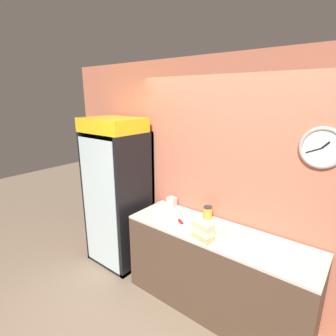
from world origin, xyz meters
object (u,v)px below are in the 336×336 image
at_px(beverage_cooler, 120,186).
at_px(condiment_jar, 208,212).
at_px(sandwich_stack_bottom, 203,237).
at_px(sandwich_stack_middle, 203,231).
at_px(sandwich_flat_left, 218,232).
at_px(chefs_knife, 183,224).
at_px(napkin_dispenser, 172,202).
at_px(sandwich_stack_top, 203,225).

relative_size(beverage_cooler, condiment_jar, 14.35).
relative_size(beverage_cooler, sandwich_stack_bottom, 9.10).
height_order(sandwich_stack_bottom, sandwich_stack_middle, sandwich_stack_middle).
height_order(beverage_cooler, condiment_jar, beverage_cooler).
bearing_deg(sandwich_flat_left, chefs_knife, -173.88).
bearing_deg(sandwich_flat_left, sandwich_stack_middle, -113.45).
relative_size(sandwich_stack_bottom, condiment_jar, 1.58).
bearing_deg(napkin_dispenser, chefs_knife, -39.41).
height_order(sandwich_stack_bottom, chefs_knife, sandwich_stack_bottom).
distance_m(sandwich_flat_left, chefs_knife, 0.41).
bearing_deg(sandwich_stack_top, sandwich_stack_bottom, 180.00).
xyz_separation_m(sandwich_stack_bottom, sandwich_flat_left, (0.07, 0.17, -0.00)).
height_order(sandwich_stack_top, chefs_knife, sandwich_stack_top).
bearing_deg(sandwich_stack_middle, sandwich_stack_bottom, 180.00).
xyz_separation_m(sandwich_stack_bottom, condiment_jar, (-0.20, 0.44, 0.04)).
xyz_separation_m(sandwich_stack_bottom, sandwich_stack_top, (0.00, 0.00, 0.13)).
bearing_deg(sandwich_stack_middle, beverage_cooler, 170.25).
xyz_separation_m(sandwich_stack_bottom, napkin_dispenser, (-0.73, 0.45, 0.03)).
bearing_deg(sandwich_stack_top, condiment_jar, 114.47).
height_order(sandwich_stack_middle, sandwich_stack_top, sandwich_stack_top).
height_order(beverage_cooler, napkin_dispenser, beverage_cooler).
height_order(chefs_knife, napkin_dispenser, napkin_dispenser).
xyz_separation_m(beverage_cooler, chefs_knife, (1.13, -0.12, -0.16)).
distance_m(sandwich_flat_left, napkin_dispenser, 0.85).
xyz_separation_m(sandwich_flat_left, condiment_jar, (-0.28, 0.27, 0.04)).
height_order(sandwich_stack_middle, condiment_jar, condiment_jar).
height_order(condiment_jar, napkin_dispenser, condiment_jar).
bearing_deg(beverage_cooler, sandwich_flat_left, -3.01).
bearing_deg(chefs_knife, napkin_dispenser, 140.59).
bearing_deg(beverage_cooler, condiment_jar, 8.68).
distance_m(chefs_knife, condiment_jar, 0.35).
relative_size(beverage_cooler, sandwich_flat_left, 9.24).
xyz_separation_m(beverage_cooler, sandwich_stack_bottom, (1.46, -0.25, -0.14)).
relative_size(sandwich_stack_bottom, sandwich_stack_middle, 1.00).
relative_size(sandwich_stack_middle, chefs_knife, 0.82).
relative_size(sandwich_stack_bottom, chefs_knife, 0.82).
bearing_deg(sandwich_flat_left, sandwich_stack_bottom, -113.45).
distance_m(sandwich_stack_top, napkin_dispenser, 0.86).
relative_size(sandwich_stack_middle, sandwich_stack_top, 0.99).
bearing_deg(napkin_dispenser, sandwich_stack_bottom, -31.95).
bearing_deg(sandwich_flat_left, beverage_cooler, 176.99).
xyz_separation_m(sandwich_stack_bottom, chefs_knife, (-0.33, 0.13, -0.02)).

